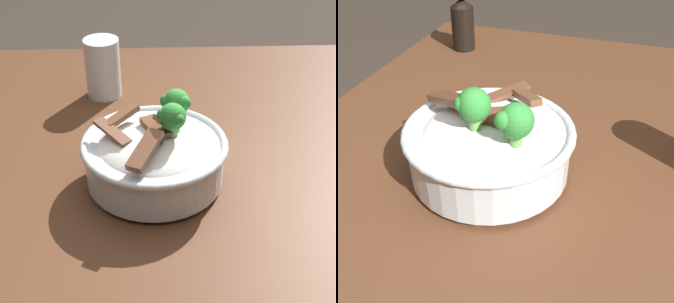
{
  "view_description": "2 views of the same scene",
  "coord_description": "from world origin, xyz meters",
  "views": [
    {
      "loc": [
        0.17,
        0.76,
        1.32
      ],
      "look_at": [
        0.14,
        0.09,
        0.86
      ],
      "focal_mm": 53.41,
      "sensor_mm": 36.0,
      "label": 1
    },
    {
      "loc": [
        -0.25,
        -0.06,
        1.17
      ],
      "look_at": [
        0.19,
        0.09,
        0.83
      ],
      "focal_mm": 41.9,
      "sensor_mm": 36.0,
      "label": 2
    }
  ],
  "objects": [
    {
      "name": "dining_table",
      "position": [
        0.0,
        0.0,
        0.72
      ],
      "size": [
        1.5,
        0.92,
        0.81
      ],
      "color": "#56331E",
      "rests_on": "ground"
    },
    {
      "name": "drinking_glass",
      "position": [
        0.26,
        -0.21,
        0.86
      ],
      "size": [
        0.07,
        0.07,
        0.13
      ],
      "color": "white",
      "rests_on": "dining_table"
    },
    {
      "name": "rice_bowl",
      "position": [
        0.16,
        0.1,
        0.86
      ],
      "size": [
        0.24,
        0.24,
        0.15
      ],
      "color": "silver",
      "rests_on": "dining_table"
    }
  ]
}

